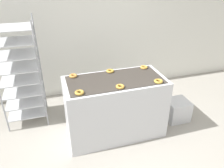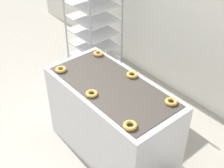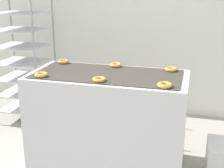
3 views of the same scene
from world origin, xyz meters
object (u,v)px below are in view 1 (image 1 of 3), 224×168
object	(u,v)px
glaze_bin	(177,110)
donut_far_center	(110,71)
donut_far_right	(144,67)
fryer_machine	(115,107)
donut_near_center	(120,86)
donut_far_left	(73,76)
donut_near_right	(158,81)
donut_near_left	(79,92)
baking_rack_cart	(20,73)

from	to	relation	value
glaze_bin	donut_far_center	bearing A→B (deg)	167.22
glaze_bin	donut_far_right	world-z (taller)	donut_far_right
fryer_machine	glaze_bin	bearing A→B (deg)	0.62
donut_near_center	donut_far_center	bearing A→B (deg)	88.27
donut_near_center	donut_far_right	size ratio (longest dim) A/B	0.99
donut_far_left	donut_far_center	bearing A→B (deg)	0.59
glaze_bin	donut_near_right	size ratio (longest dim) A/B	3.04
donut_near_left	donut_near_center	bearing A→B (deg)	0.07
donut_near_center	fryer_machine	bearing A→B (deg)	87.66
donut_near_center	donut_far_left	world-z (taller)	donut_far_left
donut_near_right	donut_far_center	bearing A→B (deg)	135.85
donut_near_left	donut_far_center	size ratio (longest dim) A/B	1.00
donut_far_left	fryer_machine	bearing A→B (deg)	-25.17
donut_far_center	donut_far_right	size ratio (longest dim) A/B	1.02
donut_near_right	donut_far_left	world-z (taller)	donut_far_left
donut_far_left	donut_far_right	world-z (taller)	donut_far_left
fryer_machine	donut_far_center	size ratio (longest dim) A/B	12.22
fryer_machine	donut_far_right	bearing A→B (deg)	23.74
glaze_bin	fryer_machine	bearing A→B (deg)	-179.38
donut_near_center	donut_far_right	bearing A→B (deg)	40.79
fryer_machine	donut_near_left	distance (m)	0.79
glaze_bin	donut_near_left	distance (m)	1.90
donut_near_right	fryer_machine	bearing A→B (deg)	154.72
donut_far_left	baking_rack_cart	bearing A→B (deg)	146.52
fryer_machine	donut_near_right	size ratio (longest dim) A/B	11.92
donut_near_left	donut_far_center	distance (m)	0.77
donut_far_left	donut_far_right	xyz separation A→B (m)	(1.13, -0.02, -0.00)
baking_rack_cart	donut_far_right	size ratio (longest dim) A/B	14.75
donut_near_right	donut_far_center	distance (m)	0.76
donut_near_left	glaze_bin	bearing A→B (deg)	8.71
baking_rack_cart	glaze_bin	distance (m)	2.70
fryer_machine	donut_far_right	xyz separation A→B (m)	(0.57, 0.25, 0.49)
donut_far_left	donut_near_right	bearing A→B (deg)	-25.22
fryer_machine	donut_near_left	world-z (taller)	donut_near_left
glaze_bin	donut_near_left	bearing A→B (deg)	-171.29
baking_rack_cart	donut_far_right	world-z (taller)	baking_rack_cart
donut_near_center	donut_far_center	size ratio (longest dim) A/B	0.97
baking_rack_cart	donut_near_left	xyz separation A→B (m)	(0.78, -1.03, 0.08)
donut_near_right	donut_far_center	xyz separation A→B (m)	(-0.55, 0.53, -0.00)
donut_far_left	glaze_bin	bearing A→B (deg)	-8.41
fryer_machine	donut_far_center	world-z (taller)	donut_far_center
donut_near_right	donut_far_right	size ratio (longest dim) A/B	1.04
donut_near_center	donut_far_left	bearing A→B (deg)	137.20
donut_near_center	donut_far_right	distance (m)	0.76
fryer_machine	donut_near_center	bearing A→B (deg)	-92.34
baking_rack_cart	glaze_bin	size ratio (longest dim) A/B	4.65
baking_rack_cart	donut_near_center	distance (m)	1.68
donut_near_left	donut_far_left	world-z (taller)	same
glaze_bin	donut_far_left	world-z (taller)	donut_far_left
fryer_machine	donut_near_right	bearing A→B (deg)	-25.28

